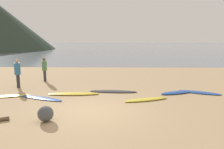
# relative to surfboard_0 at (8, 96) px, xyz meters

# --- Properties ---
(ground_plane) EXTENTS (120.00, 120.00, 0.20)m
(ground_plane) POSITION_rel_surfboard_0_xyz_m (4.38, 7.90, -0.13)
(ground_plane) COLOR tan
(ground_plane) RESTS_ON ground
(ocean_water) EXTENTS (140.00, 100.00, 0.01)m
(ocean_water) POSITION_rel_surfboard_0_xyz_m (4.38, 60.97, -0.03)
(ocean_water) COLOR slate
(ocean_water) RESTS_ON ground
(surfboard_0) EXTENTS (2.19, 1.05, 0.07)m
(surfboard_0) POSITION_rel_surfboard_0_xyz_m (0.00, 0.00, 0.00)
(surfboard_0) COLOR yellow
(surfboard_0) RESTS_ON ground
(surfboard_1) EXTENTS (2.57, 1.43, 0.07)m
(surfboard_1) POSITION_rel_surfboard_0_xyz_m (1.71, -0.31, -0.00)
(surfboard_1) COLOR #1E479E
(surfboard_1) RESTS_ON ground
(surfboard_2) EXTENTS (2.66, 0.69, 0.09)m
(surfboard_2) POSITION_rel_surfboard_0_xyz_m (3.20, 0.47, 0.01)
(surfboard_2) COLOR yellow
(surfboard_2) RESTS_ON ground
(surfboard_3) EXTENTS (2.62, 0.75, 0.07)m
(surfboard_3) POSITION_rel_surfboard_0_xyz_m (5.24, 1.06, -0.00)
(surfboard_3) COLOR #333338
(surfboard_3) RESTS_ON ground
(surfboard_4) EXTENTS (2.23, 1.16, 0.08)m
(surfboard_4) POSITION_rel_surfboard_0_xyz_m (6.81, -0.52, 0.01)
(surfboard_4) COLOR yellow
(surfboard_4) RESTS_ON ground
(surfboard_5) EXTENTS (2.04, 1.25, 0.09)m
(surfboard_5) POSITION_rel_surfboard_0_xyz_m (8.64, 0.84, 0.01)
(surfboard_5) COLOR #1E479E
(surfboard_5) RESTS_ON ground
(surfboard_6) EXTENTS (2.20, 1.42, 0.07)m
(surfboard_6) POSITION_rel_surfboard_0_xyz_m (9.84, 0.92, -0.00)
(surfboard_6) COLOR #1E479E
(surfboard_6) RESTS_ON ground
(person_0) EXTENTS (0.34, 0.34, 1.69)m
(person_0) POSITION_rel_surfboard_0_xyz_m (-0.35, 2.00, 0.96)
(person_0) COLOR #2D2D38
(person_0) RESTS_ON ground
(person_1) EXTENTS (0.32, 0.32, 1.60)m
(person_1) POSITION_rel_surfboard_0_xyz_m (0.62, 3.87, 0.91)
(person_1) COLOR #2D2D38
(person_1) RESTS_ON ground
(beach_rock_near) EXTENTS (0.55, 0.55, 0.55)m
(beach_rock_near) POSITION_rel_surfboard_0_xyz_m (2.92, -3.20, 0.24)
(beach_rock_near) COLOR #484C51
(beach_rock_near) RESTS_ON ground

